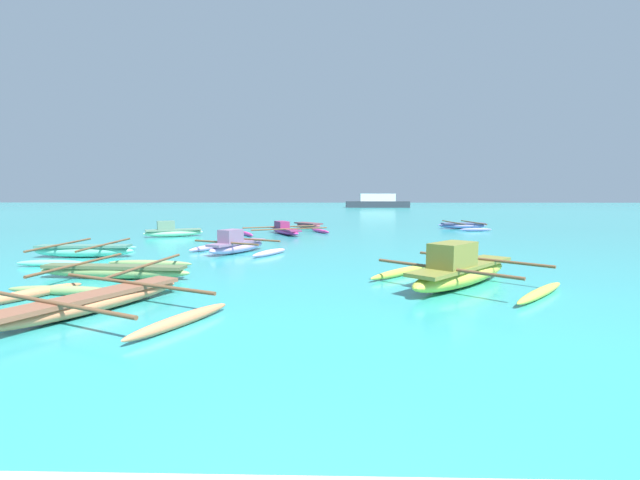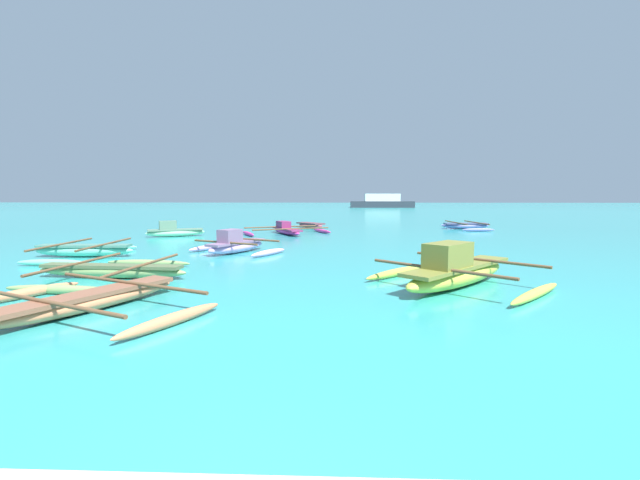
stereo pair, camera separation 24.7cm
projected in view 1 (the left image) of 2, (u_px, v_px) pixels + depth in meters
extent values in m
ellipsoid|color=#7777BF|center=(463.00, 226.00, 26.47)|extent=(2.87, 0.95, 0.37)
cube|color=#4E4E75|center=(463.00, 223.00, 26.45)|extent=(2.64, 0.90, 0.08)
cylinder|color=brown|center=(473.00, 222.00, 26.47)|extent=(0.34, 3.87, 0.07)
cylinder|color=brown|center=(453.00, 222.00, 26.42)|extent=(0.34, 3.87, 0.07)
ellipsoid|color=#7777BF|center=(452.00, 225.00, 28.40)|extent=(1.89, 0.33, 0.20)
ellipsoid|color=#7777BF|center=(476.00, 230.00, 24.55)|extent=(1.89, 0.33, 0.20)
ellipsoid|color=#87A15E|center=(114.00, 272.00, 10.61)|extent=(3.93, 0.76, 0.34)
cube|color=#576540|center=(114.00, 267.00, 10.59)|extent=(3.62, 0.72, 0.08)
cylinder|color=brown|center=(148.00, 265.00, 10.50)|extent=(0.35, 3.55, 0.07)
cylinder|color=brown|center=(80.00, 264.00, 10.68)|extent=(0.35, 3.55, 0.07)
ellipsoid|color=#87A15E|center=(150.00, 263.00, 12.37)|extent=(2.55, 0.40, 0.20)
ellipsoid|color=#87A15E|center=(65.00, 290.00, 8.85)|extent=(2.55, 0.40, 0.20)
ellipsoid|color=#C4C744|center=(463.00, 275.00, 9.80)|extent=(3.36, 3.52, 0.49)
cube|color=olive|center=(463.00, 266.00, 9.78)|extent=(3.11, 3.26, 0.08)
cube|color=olive|center=(453.00, 255.00, 9.38)|extent=(1.25, 1.28, 0.54)
cylinder|color=brown|center=(481.00, 259.00, 10.43)|extent=(2.49, 2.34, 0.07)
cylinder|color=brown|center=(443.00, 268.00, 9.12)|extent=(2.49, 2.34, 0.07)
ellipsoid|color=#C4C744|center=(401.00, 272.00, 10.98)|extent=(1.88, 1.99, 0.20)
ellipsoid|color=#C4C744|center=(540.00, 293.00, 8.65)|extent=(1.88, 1.99, 0.20)
ellipsoid|color=#9AD8A7|center=(174.00, 233.00, 21.35)|extent=(2.79, 1.74, 0.38)
cube|color=slate|center=(174.00, 230.00, 21.34)|extent=(2.58, 1.62, 0.08)
cube|color=slate|center=(166.00, 225.00, 21.16)|extent=(0.91, 0.75, 0.42)
ellipsoid|color=#E48457|center=(96.00, 302.00, 7.63)|extent=(2.10, 3.58, 0.33)
cube|color=brown|center=(96.00, 295.00, 7.61)|extent=(1.95, 3.30, 0.08)
cylinder|color=brown|center=(134.00, 283.00, 8.34)|extent=(3.67, 1.78, 0.07)
cylinder|color=brown|center=(49.00, 302.00, 6.87)|extent=(3.67, 1.78, 0.07)
ellipsoid|color=#E48457|center=(30.00, 294.00, 8.53)|extent=(1.11, 2.06, 0.20)
ellipsoid|color=#E48457|center=(181.00, 320.00, 6.74)|extent=(1.11, 2.06, 0.20)
ellipsoid|color=#D83993|center=(285.00, 231.00, 22.78)|extent=(2.17, 3.54, 0.32)
cube|color=#832C5E|center=(285.00, 229.00, 22.77)|extent=(2.02, 3.27, 0.08)
cube|color=#832C5E|center=(282.00, 224.00, 23.16)|extent=(0.93, 1.15, 0.35)
cylinder|color=brown|center=(290.00, 229.00, 22.02)|extent=(3.77, 1.90, 0.07)
cylinder|color=brown|center=(280.00, 227.00, 23.50)|extent=(3.77, 1.90, 0.07)
ellipsoid|color=#D83993|center=(320.00, 231.00, 23.66)|extent=(1.18, 2.12, 0.20)
ellipsoid|color=#D83993|center=(247.00, 234.00, 21.92)|extent=(1.18, 2.12, 0.20)
ellipsoid|color=#DAA0DE|center=(237.00, 247.00, 15.37)|extent=(1.86, 2.79, 0.41)
cube|color=gray|center=(237.00, 243.00, 15.36)|extent=(1.73, 2.58, 0.08)
cube|color=gray|center=(231.00, 236.00, 15.02)|extent=(0.84, 0.95, 0.45)
cylinder|color=brown|center=(248.00, 239.00, 15.90)|extent=(2.55, 1.38, 0.07)
cylinder|color=brown|center=(225.00, 243.00, 14.80)|extent=(2.55, 1.38, 0.07)
ellipsoid|color=#DAA0DE|center=(208.00, 248.00, 16.07)|extent=(1.05, 1.77, 0.20)
ellipsoid|color=#DAA0DE|center=(270.00, 253.00, 14.70)|extent=(1.05, 1.77, 0.20)
ellipsoid|color=#A95061|center=(308.00, 225.00, 27.17)|extent=(2.07, 2.23, 0.33)
cube|color=brown|center=(308.00, 223.00, 27.16)|extent=(1.93, 2.08, 0.08)
ellipsoid|color=#72D7B7|center=(84.00, 251.00, 14.27)|extent=(3.28, 0.75, 0.41)
cube|color=#4B8371|center=(84.00, 246.00, 14.25)|extent=(3.02, 0.71, 0.08)
cylinder|color=brown|center=(106.00, 244.00, 14.27)|extent=(0.26, 3.74, 0.07)
cylinder|color=brown|center=(61.00, 244.00, 14.23)|extent=(0.26, 3.74, 0.07)
ellipsoid|color=#72D7B7|center=(110.00, 247.00, 16.14)|extent=(1.98, 0.30, 0.20)
ellipsoid|color=#72D7B7|center=(51.00, 263.00, 12.42)|extent=(1.98, 0.30, 0.20)
cube|color=#2D333D|center=(377.00, 204.00, 72.21)|extent=(10.62, 2.34, 1.06)
cube|color=white|center=(377.00, 197.00, 72.09)|extent=(5.84, 1.99, 1.27)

